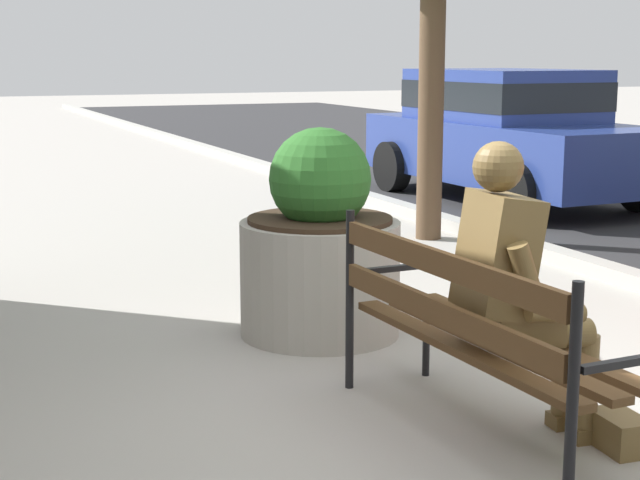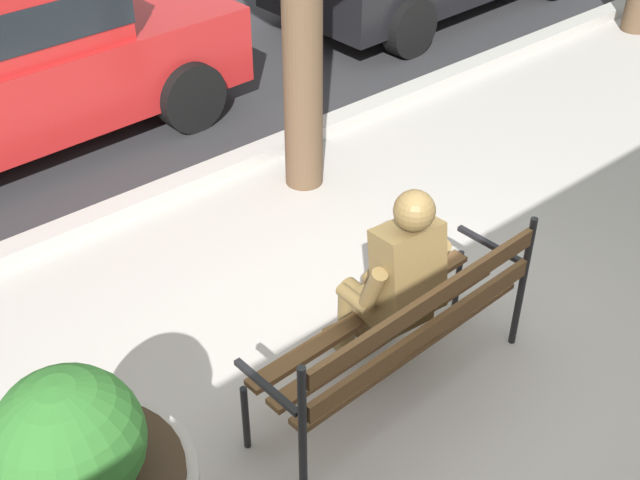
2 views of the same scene
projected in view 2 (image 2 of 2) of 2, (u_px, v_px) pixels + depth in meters
The scene contains 4 objects.
ground_plane at pixel (442, 396), 4.82m from camera, with size 80.00×80.00×0.00m, color #ADA8A0.
curb_stone at pixel (178, 186), 6.58m from camera, with size 60.00×0.20×0.12m, color #B2AFA8.
park_bench at pixel (403, 328), 4.49m from camera, with size 1.82×0.60×0.95m.
bronze_statue_seated at pixel (392, 284), 4.61m from camera, with size 0.69×0.77×1.37m.
Camera 2 is at (-2.70, -2.10, 3.59)m, focal length 45.89 mm.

